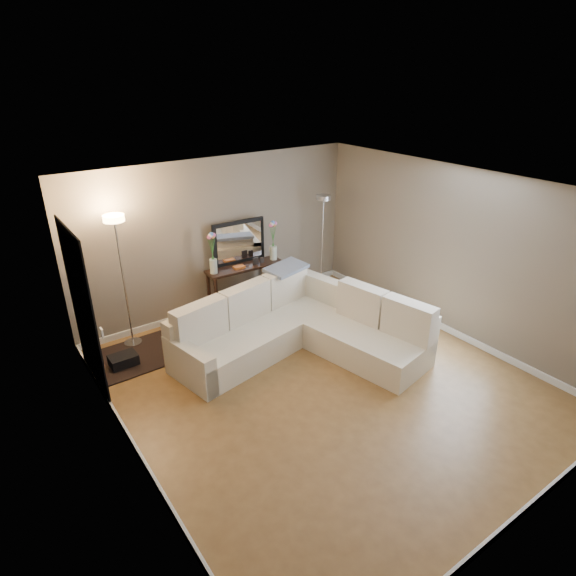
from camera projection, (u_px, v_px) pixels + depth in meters
floor at (322, 383)px, 6.47m from camera, size 5.00×5.50×0.01m
ceiling at (329, 191)px, 5.37m from camera, size 5.00×5.50×0.01m
wall_back at (220, 237)px, 7.96m from camera, size 5.00×0.02×2.60m
wall_front at (543, 417)px, 3.88m from camera, size 5.00×0.02×2.60m
wall_left at (123, 362)px, 4.60m from camera, size 0.02×5.50×2.60m
wall_right at (454, 254)px, 7.24m from camera, size 0.02×5.50×2.60m
baseboard_back at (224, 304)px, 8.47m from camera, size 5.00×0.03×0.10m
baseboard_front at (510, 523)px, 4.42m from camera, size 5.00×0.03×0.10m
baseboard_left at (142, 459)px, 5.14m from camera, size 0.03×5.50×0.10m
baseboard_right at (442, 326)px, 7.75m from camera, size 0.03×5.50×0.10m
doorway at (83, 312)px, 5.96m from camera, size 0.02×1.20×2.20m
switch_plate at (102, 333)px, 5.29m from camera, size 0.02×0.08×0.12m
sectional_sofa at (296, 327)px, 7.11m from camera, size 3.18×2.75×0.96m
throw_blanket at (286, 268)px, 7.59m from camera, size 0.77×0.55×0.09m
console_table at (241, 286)px, 8.17m from camera, size 1.35×0.42×0.82m
leaning_mirror at (239, 242)px, 8.04m from camera, size 0.94×0.09×0.74m
table_decor at (246, 265)px, 8.02m from camera, size 0.57×0.13×0.13m
flower_vase_left at (213, 256)px, 7.67m from camera, size 0.15×0.13×0.70m
flower_vase_right at (273, 243)px, 8.22m from camera, size 0.15×0.13×0.70m
floor_lamp_lit at (120, 256)px, 6.77m from camera, size 0.29×0.29×2.03m
floor_lamp_unlit at (323, 225)px, 8.59m from camera, size 0.32×0.32×1.82m
charcoal_rug at (135, 356)px, 7.03m from camera, size 1.34×1.01×0.02m
black_bag at (124, 363)px, 6.82m from camera, size 0.38×0.27×0.24m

